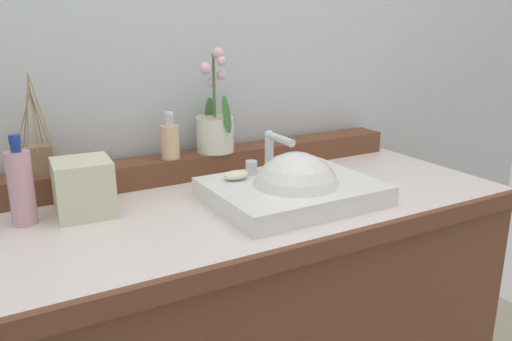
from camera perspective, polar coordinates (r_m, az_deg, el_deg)
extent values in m
cube|color=silver|center=(1.63, -9.70, 15.68)|extent=(3.28, 0.20, 2.65)
cube|color=silver|center=(1.33, -2.39, -4.08)|extent=(1.44, 0.63, 0.04)
cube|color=brown|center=(1.08, 5.40, -9.13)|extent=(1.44, 0.02, 0.04)
cube|color=brown|center=(1.53, -6.75, 0.65)|extent=(1.36, 0.10, 0.07)
cube|color=white|center=(1.32, 4.03, -2.34)|extent=(0.41, 0.33, 0.05)
sphere|color=white|center=(1.31, 4.42, -2.92)|extent=(0.23, 0.23, 0.23)
cylinder|color=silver|center=(1.39, 1.46, 1.92)|extent=(0.02, 0.02, 0.10)
cylinder|color=silver|center=(1.33, 2.71, 3.49)|extent=(0.02, 0.11, 0.02)
sphere|color=silver|center=(1.38, 1.48, 3.94)|extent=(0.03, 0.03, 0.03)
cylinder|color=silver|center=(1.37, -0.52, 0.34)|extent=(0.03, 0.03, 0.04)
cylinder|color=silver|center=(1.42, 3.35, 0.95)|extent=(0.03, 0.03, 0.04)
ellipsoid|color=silver|center=(1.32, -2.21, -0.51)|extent=(0.07, 0.04, 0.02)
cylinder|color=silver|center=(1.53, -4.55, 4.01)|extent=(0.11, 0.11, 0.10)
cylinder|color=tan|center=(1.52, -4.59, 5.69)|extent=(0.10, 0.10, 0.01)
cylinder|color=#476B38|center=(1.50, -4.68, 9.33)|extent=(0.01, 0.01, 0.18)
ellipsoid|color=#387033|center=(1.47, -3.26, 6.22)|extent=(0.03, 0.04, 0.11)
ellipsoid|color=#387033|center=(1.55, -5.20, 6.69)|extent=(0.03, 0.03, 0.08)
sphere|color=#E6B2C4|center=(1.52, -4.84, 9.74)|extent=(0.03, 0.03, 0.03)
sphere|color=#E6B2C4|center=(1.51, -3.86, 10.52)|extent=(0.03, 0.03, 0.03)
sphere|color=#E6B2C4|center=(1.49, -5.61, 11.18)|extent=(0.04, 0.04, 0.04)
sphere|color=#E6B2C4|center=(1.48, -3.86, 12.00)|extent=(0.03, 0.03, 0.03)
sphere|color=#E6B2C4|center=(1.49, -4.19, 12.80)|extent=(0.03, 0.03, 0.03)
cylinder|color=#DCB788|center=(1.46, -9.48, 3.12)|extent=(0.05, 0.05, 0.09)
cylinder|color=silver|center=(1.45, -9.58, 5.27)|extent=(0.02, 0.02, 0.02)
cylinder|color=silver|center=(1.45, -9.62, 6.01)|extent=(0.02, 0.02, 0.02)
cylinder|color=silver|center=(1.44, -9.42, 6.08)|extent=(0.01, 0.03, 0.01)
cube|color=#8A674D|center=(1.41, -22.97, 1.13)|extent=(0.06, 0.06, 0.08)
cylinder|color=#9E7A4C|center=(1.39, -22.79, 5.21)|extent=(0.03, 0.00, 0.15)
cylinder|color=#9E7A4C|center=(1.40, -23.13, 5.45)|extent=(0.02, 0.02, 0.16)
cylinder|color=#9E7A4C|center=(1.41, -23.39, 5.39)|extent=(0.01, 0.04, 0.15)
cylinder|color=#9E7A4C|center=(1.40, -24.11, 5.68)|extent=(0.03, 0.03, 0.17)
cylinder|color=#9E7A4C|center=(1.39, -24.39, 4.92)|extent=(0.05, 0.01, 0.14)
cylinder|color=#9E7A4C|center=(1.38, -23.96, 5.78)|extent=(0.03, 0.02, 0.18)
cylinder|color=#9E7A4C|center=(1.37, -23.35, 4.71)|extent=(0.01, 0.05, 0.13)
cylinder|color=#9E7A4C|center=(1.37, -22.70, 5.98)|extent=(0.04, 0.04, 0.19)
cylinder|color=#CB97A3|center=(1.26, -24.54, -1.80)|extent=(0.06, 0.06, 0.17)
cylinder|color=navy|center=(1.24, -25.05, 2.31)|extent=(0.02, 0.02, 0.02)
cylinder|color=navy|center=(1.24, -25.16, 3.16)|extent=(0.02, 0.02, 0.02)
cylinder|color=navy|center=(1.22, -25.11, 3.21)|extent=(0.01, 0.03, 0.01)
cube|color=beige|center=(1.28, -18.56, -1.80)|extent=(0.14, 0.14, 0.13)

